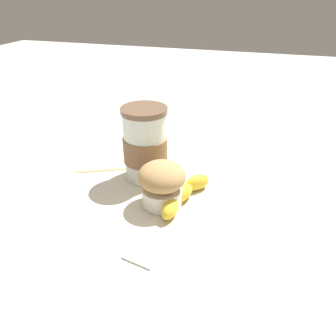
{
  "coord_description": "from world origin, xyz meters",
  "views": [
    {
      "loc": [
        0.15,
        -0.5,
        0.35
      ],
      "look_at": [
        0.0,
        0.0,
        0.06
      ],
      "focal_mm": 35.0,
      "sensor_mm": 36.0,
      "label": 1
    }
  ],
  "objects_px": {
    "muffin": "(161,183)",
    "banana": "(183,194)",
    "sugar_packet": "(141,256)",
    "coffee_cup": "(145,145)"
  },
  "relations": [
    {
      "from": "muffin",
      "to": "banana",
      "type": "relative_size",
      "value": 0.57
    },
    {
      "from": "muffin",
      "to": "banana",
      "type": "xyz_separation_m",
      "value": [
        0.04,
        0.02,
        -0.03
      ]
    },
    {
      "from": "sugar_packet",
      "to": "banana",
      "type": "bearing_deg",
      "value": 81.56
    },
    {
      "from": "banana",
      "to": "muffin",
      "type": "bearing_deg",
      "value": -152.92
    },
    {
      "from": "coffee_cup",
      "to": "sugar_packet",
      "type": "bearing_deg",
      "value": -71.73
    },
    {
      "from": "sugar_packet",
      "to": "muffin",
      "type": "bearing_deg",
      "value": 95.23
    },
    {
      "from": "coffee_cup",
      "to": "sugar_packet",
      "type": "distance_m",
      "value": 0.24
    },
    {
      "from": "banana",
      "to": "coffee_cup",
      "type": "bearing_deg",
      "value": 145.91
    },
    {
      "from": "muffin",
      "to": "sugar_packet",
      "type": "bearing_deg",
      "value": -84.77
    },
    {
      "from": "banana",
      "to": "sugar_packet",
      "type": "distance_m",
      "value": 0.16
    }
  ]
}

